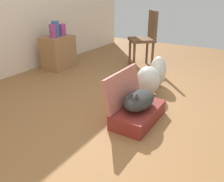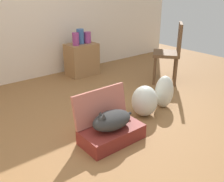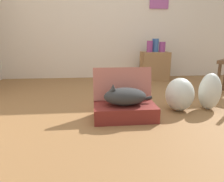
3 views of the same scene
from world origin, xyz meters
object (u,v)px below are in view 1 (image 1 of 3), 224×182
cat (139,100)px  vase_round (56,29)px  suitcase_base (138,114)px  chair (146,37)px  plastic_bag_clear (158,71)px  side_table (59,52)px  vase_tall (53,31)px  plastic_bag_white (148,81)px  vase_short (62,30)px

cat → vase_round: size_ratio=2.04×
suitcase_base → vase_round: (0.93, 2.04, 0.61)m
vase_round → chair: 1.57m
plastic_bag_clear → side_table: (-0.11, 1.82, 0.06)m
suitcase_base → plastic_bag_clear: bearing=10.8°
vase_tall → chair: bearing=-49.5°
plastic_bag_white → vase_round: bearing=82.0°
suitcase_base → vase_short: 2.35m
plastic_bag_white → plastic_bag_clear: (0.37, 0.01, 0.02)m
plastic_bag_clear → chair: (0.79, 0.57, 0.32)m
vase_round → plastic_bag_white: bearing=-98.0°
vase_round → chair: bearing=-54.7°
plastic_bag_clear → chair: bearing=35.6°
vase_tall → vase_round: 0.15m
vase_tall → chair: (1.03, -1.21, -0.13)m
cat → vase_tall: (0.80, 1.98, 0.42)m
cat → side_table: bearing=65.2°
vase_round → cat: bearing=-114.7°
suitcase_base → cat: (-0.01, 0.00, 0.17)m
side_table → vase_round: size_ratio=2.20×
vase_tall → chair: 1.60m
vase_tall → vase_short: (0.27, 0.04, -0.01)m
suitcase_base → plastic_bag_white: plastic_bag_white is taller
side_table → vase_tall: size_ratio=2.60×
suitcase_base → chair: size_ratio=0.66×
plastic_bag_white → vase_round: 1.93m
vase_short → side_table: bearing=175.8°
plastic_bag_clear → vase_tall: size_ratio=2.02×
side_table → vase_tall: vase_tall is taller
plastic_bag_clear → side_table: 1.83m
cat → plastic_bag_clear: size_ratio=1.19×
cat → plastic_bag_clear: bearing=10.8°
cat → side_table: (0.94, 2.02, 0.03)m
plastic_bag_white → plastic_bag_clear: bearing=0.8°
vase_round → chair: size_ratio=0.26×
vase_tall → plastic_bag_clear: bearing=-82.2°
plastic_bag_white → vase_short: vase_short is taller
vase_round → chair: (0.90, -1.27, -0.15)m
side_table → vase_round: bearing=90.0°
cat → vase_tall: size_ratio=2.41×
vase_short → cat: bearing=-118.0°
side_table → chair: size_ratio=0.57×
plastic_bag_white → side_table: (0.26, 1.83, 0.09)m
plastic_bag_clear → vase_short: bearing=89.3°
side_table → vase_round: vase_round is taller
plastic_bag_clear → vase_short: (0.02, 1.81, 0.44)m
vase_short → vase_round: size_ratio=0.76×
side_table → vase_short: 0.40m
suitcase_base → side_table: size_ratio=1.15×
vase_short → plastic_bag_white: bearing=-102.1°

